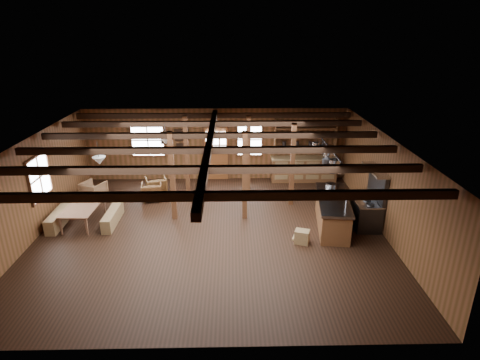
{
  "coord_description": "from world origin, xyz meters",
  "views": [
    {
      "loc": [
        0.61,
        -10.44,
        5.66
      ],
      "look_at": [
        0.86,
        1.21,
        1.19
      ],
      "focal_mm": 30.0,
      "sensor_mm": 36.0,
      "label": 1
    }
  ],
  "objects_px": {
    "kitchen_island": "(332,212)",
    "armchair_b": "(152,191)",
    "armchair_a": "(156,186)",
    "dining_table": "(85,215)",
    "armchair_c": "(94,191)",
    "commercial_range": "(366,206)"
  },
  "relations": [
    {
      "from": "dining_table",
      "to": "armchair_b",
      "type": "distance_m",
      "value": 2.45
    },
    {
      "from": "kitchen_island",
      "to": "armchair_b",
      "type": "relative_size",
      "value": 3.72
    },
    {
      "from": "kitchen_island",
      "to": "armchair_a",
      "type": "relative_size",
      "value": 3.63
    },
    {
      "from": "armchair_b",
      "to": "dining_table",
      "type": "bearing_deg",
      "value": 36.55
    },
    {
      "from": "dining_table",
      "to": "armchair_c",
      "type": "bearing_deg",
      "value": 11.99
    },
    {
      "from": "commercial_range",
      "to": "dining_table",
      "type": "xyz_separation_m",
      "value": [
        -8.55,
        0.24,
        -0.3
      ]
    },
    {
      "from": "armchair_a",
      "to": "armchair_c",
      "type": "height_order",
      "value": "armchair_c"
    },
    {
      "from": "kitchen_island",
      "to": "armchair_b",
      "type": "distance_m",
      "value": 6.16
    },
    {
      "from": "kitchen_island",
      "to": "armchair_c",
      "type": "height_order",
      "value": "kitchen_island"
    },
    {
      "from": "armchair_a",
      "to": "kitchen_island",
      "type": "bearing_deg",
      "value": 137.8
    },
    {
      "from": "armchair_a",
      "to": "armchair_c",
      "type": "distance_m",
      "value": 2.13
    },
    {
      "from": "kitchen_island",
      "to": "dining_table",
      "type": "bearing_deg",
      "value": -175.23
    },
    {
      "from": "armchair_b",
      "to": "armchair_c",
      "type": "xyz_separation_m",
      "value": [
        -2.02,
        0.08,
        0.02
      ]
    },
    {
      "from": "armchair_b",
      "to": "armchair_c",
      "type": "distance_m",
      "value": 2.03
    },
    {
      "from": "armchair_a",
      "to": "commercial_range",
      "type": "bearing_deg",
      "value": 142.35
    },
    {
      "from": "kitchen_island",
      "to": "armchair_a",
      "type": "xyz_separation_m",
      "value": [
        -5.71,
        2.62,
        -0.15
      ]
    },
    {
      "from": "commercial_range",
      "to": "armchair_c",
      "type": "relative_size",
      "value": 2.44
    },
    {
      "from": "commercial_range",
      "to": "armchair_c",
      "type": "height_order",
      "value": "commercial_range"
    },
    {
      "from": "armchair_a",
      "to": "dining_table",
      "type": "bearing_deg",
      "value": 33.78
    },
    {
      "from": "armchair_b",
      "to": "armchair_c",
      "type": "height_order",
      "value": "armchair_c"
    },
    {
      "from": "dining_table",
      "to": "armchair_c",
      "type": "relative_size",
      "value": 2.25
    },
    {
      "from": "kitchen_island",
      "to": "dining_table",
      "type": "xyz_separation_m",
      "value": [
        -7.5,
        0.39,
        -0.19
      ]
    }
  ]
}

